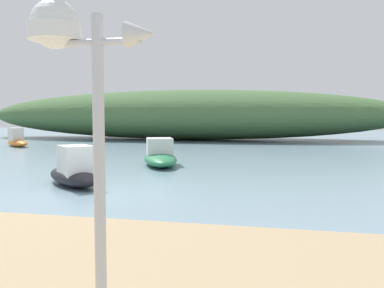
{
  "coord_description": "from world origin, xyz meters",
  "views": [
    {
      "loc": [
        6.03,
        -11.71,
        2.42
      ],
      "look_at": [
        2.25,
        5.0,
        1.23
      ],
      "focal_mm": 38.89,
      "sensor_mm": 36.0,
      "label": 1
    }
  ],
  "objects_px": {
    "mast_structure": "(71,55)",
    "motorboat_by_sandbar": "(160,156)",
    "motorboat_west_reach": "(74,171)",
    "motorboat_far_right": "(17,140)"
  },
  "relations": [
    {
      "from": "mast_structure",
      "to": "motorboat_by_sandbar",
      "type": "bearing_deg",
      "value": 103.88
    },
    {
      "from": "motorboat_by_sandbar",
      "to": "mast_structure",
      "type": "bearing_deg",
      "value": -76.12
    },
    {
      "from": "motorboat_west_reach",
      "to": "motorboat_by_sandbar",
      "type": "bearing_deg",
      "value": 79.62
    },
    {
      "from": "mast_structure",
      "to": "motorboat_far_right",
      "type": "height_order",
      "value": "mast_structure"
    },
    {
      "from": "motorboat_west_reach",
      "to": "motorboat_by_sandbar",
      "type": "height_order",
      "value": "motorboat_west_reach"
    },
    {
      "from": "mast_structure",
      "to": "motorboat_west_reach",
      "type": "relative_size",
      "value": 1.02
    },
    {
      "from": "mast_structure",
      "to": "motorboat_west_reach",
      "type": "bearing_deg",
      "value": 118.72
    },
    {
      "from": "motorboat_far_right",
      "to": "motorboat_by_sandbar",
      "type": "bearing_deg",
      "value": -32.36
    },
    {
      "from": "motorboat_west_reach",
      "to": "motorboat_far_right",
      "type": "bearing_deg",
      "value": 130.68
    },
    {
      "from": "motorboat_west_reach",
      "to": "motorboat_far_right",
      "type": "height_order",
      "value": "motorboat_far_right"
    }
  ]
}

